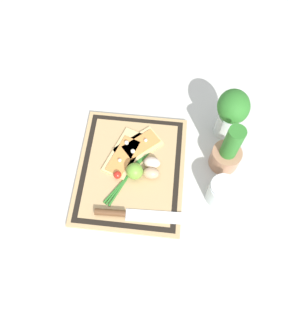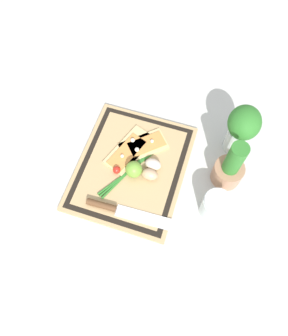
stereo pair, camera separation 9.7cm
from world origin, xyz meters
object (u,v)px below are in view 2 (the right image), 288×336
(knife, at_px, (115,209))
(cherry_tomato_red, at_px, (117,170))
(egg_brown, at_px, (150,174))
(pizza_slice_near, at_px, (129,150))
(herb_pot, at_px, (230,168))
(egg_pink, at_px, (153,164))
(herb_glass, at_px, (242,128))
(lime, at_px, (134,169))
(pizza_slice_far, at_px, (144,146))
(sauce_jar, at_px, (215,206))

(knife, distance_m, cherry_tomato_red, 0.14)
(egg_brown, bearing_deg, knife, -26.24)
(knife, bearing_deg, pizza_slice_near, -172.67)
(pizza_slice_near, xyz_separation_m, herb_pot, (-0.01, 0.35, 0.05))
(pizza_slice_near, xyz_separation_m, egg_pink, (0.03, 0.10, 0.01))
(cherry_tomato_red, bearing_deg, herb_glass, 122.73)
(cherry_tomato_red, height_order, herb_glass, herb_glass)
(lime, relative_size, herb_glass, 0.28)
(herb_pot, bearing_deg, herb_glass, 179.10)
(pizza_slice_far, height_order, egg_pink, egg_pink)
(herb_glass, bearing_deg, sauce_jar, -3.55)
(pizza_slice_far, bearing_deg, herb_pot, 85.64)
(egg_pink, xyz_separation_m, herb_pot, (-0.05, 0.25, 0.04))
(herb_glass, bearing_deg, cherry_tomato_red, -57.27)
(pizza_slice_far, xyz_separation_m, sauce_jar, (0.15, 0.29, 0.02))
(herb_pot, xyz_separation_m, sauce_jar, (0.13, -0.01, -0.03))
(knife, height_order, cherry_tomato_red, cherry_tomato_red)
(egg_brown, xyz_separation_m, herb_glass, (-0.22, 0.25, 0.09))
(lime, bearing_deg, cherry_tomato_red, -76.79)
(knife, bearing_deg, cherry_tomato_red, -162.85)
(lime, relative_size, sauce_jar, 0.57)
(egg_brown, distance_m, herb_glass, 0.34)
(knife, height_order, egg_pink, egg_pink)
(cherry_tomato_red, xyz_separation_m, sauce_jar, (0.03, 0.35, 0.01))
(lime, bearing_deg, pizza_slice_near, -148.87)
(egg_brown, bearing_deg, pizza_slice_far, -153.07)
(egg_pink, height_order, herb_glass, herb_glass)
(pizza_slice_near, height_order, knife, pizza_slice_near)
(sauce_jar, bearing_deg, egg_pink, -110.19)
(pizza_slice_far, distance_m, sauce_jar, 0.33)
(lime, xyz_separation_m, sauce_jar, (0.04, 0.29, -0.00))
(lime, distance_m, cherry_tomato_red, 0.06)
(knife, relative_size, cherry_tomato_red, 10.66)
(pizza_slice_far, relative_size, herb_pot, 0.86)
(herb_glass, bearing_deg, egg_brown, -49.00)
(egg_pink, xyz_separation_m, cherry_tomato_red, (0.06, -0.11, -0.01))
(cherry_tomato_red, height_order, herb_pot, herb_pot)
(pizza_slice_near, relative_size, knife, 0.73)
(egg_pink, xyz_separation_m, lime, (0.04, -0.05, 0.01))
(pizza_slice_far, relative_size, sauce_jar, 1.81)
(pizza_slice_far, xyz_separation_m, herb_glass, (-0.11, 0.30, 0.10))
(pizza_slice_far, height_order, herb_pot, herb_pot)
(sauce_jar, bearing_deg, herb_glass, 176.45)
(herb_pot, height_order, sauce_jar, herb_pot)
(pizza_slice_far, bearing_deg, pizza_slice_near, -52.93)
(herb_pot, height_order, herb_glass, herb_pot)
(egg_brown, bearing_deg, cherry_tomato_red, -81.79)
(knife, relative_size, egg_pink, 5.08)
(egg_brown, height_order, sauce_jar, sauce_jar)
(pizza_slice_near, xyz_separation_m, pizza_slice_far, (-0.04, 0.05, 0.00))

